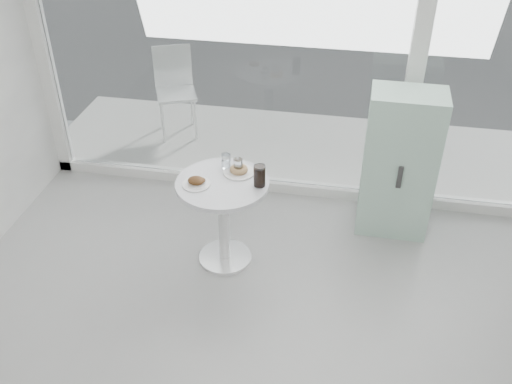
% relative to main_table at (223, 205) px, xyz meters
% --- Properties ---
extents(room_shell, '(6.00, 6.00, 6.00)m').
position_rel_main_table_xyz_m(room_shell, '(0.50, -2.46, 1.36)').
color(room_shell, white).
rests_on(room_shell, ground).
extents(storefront, '(5.00, 0.14, 3.00)m').
position_rel_main_table_xyz_m(storefront, '(0.57, 1.10, 1.16)').
color(storefront, white).
rests_on(storefront, ground).
extents(main_table, '(0.72, 0.72, 0.77)m').
position_rel_main_table_xyz_m(main_table, '(0.00, 0.00, 0.00)').
color(main_table, white).
rests_on(main_table, ground).
extents(patio_deck, '(5.60, 1.60, 0.05)m').
position_rel_main_table_xyz_m(patio_deck, '(0.50, 1.90, -0.53)').
color(patio_deck, silver).
rests_on(patio_deck, ground).
extents(mint_cabinet, '(0.61, 0.42, 1.30)m').
position_rel_main_table_xyz_m(mint_cabinet, '(1.35, 0.72, 0.10)').
color(mint_cabinet, '#A3D1B7').
rests_on(mint_cabinet, ground).
extents(patio_chair, '(0.54, 0.54, 0.96)m').
position_rel_main_table_xyz_m(patio_chair, '(-1.02, 2.03, 0.05)').
color(patio_chair, white).
rests_on(patio_chair, patio_deck).
extents(plate_fritter, '(0.21, 0.21, 0.07)m').
position_rel_main_table_xyz_m(plate_fritter, '(-0.18, -0.07, 0.25)').
color(plate_fritter, white).
rests_on(plate_fritter, main_table).
extents(plate_donut, '(0.24, 0.24, 0.06)m').
position_rel_main_table_xyz_m(plate_donut, '(0.10, 0.15, 0.24)').
color(plate_donut, white).
rests_on(plate_donut, main_table).
extents(water_tumbler_a, '(0.08, 0.08, 0.12)m').
position_rel_main_table_xyz_m(water_tumbler_a, '(-0.02, 0.20, 0.27)').
color(water_tumbler_a, white).
rests_on(water_tumbler_a, main_table).
extents(water_tumbler_b, '(0.07, 0.07, 0.12)m').
position_rel_main_table_xyz_m(water_tumbler_b, '(0.09, 0.15, 0.27)').
color(water_tumbler_b, white).
rests_on(water_tumbler_b, main_table).
extents(cola_glass, '(0.09, 0.09, 0.17)m').
position_rel_main_table_xyz_m(cola_glass, '(0.29, 0.01, 0.30)').
color(cola_glass, white).
rests_on(cola_glass, main_table).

